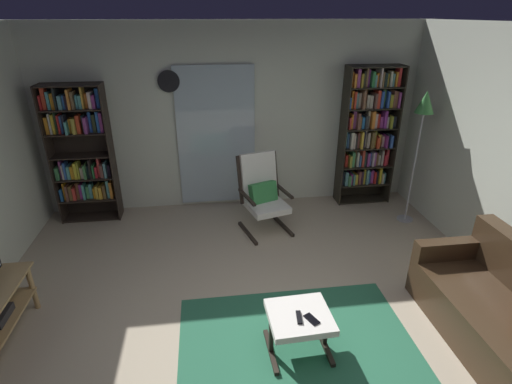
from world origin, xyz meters
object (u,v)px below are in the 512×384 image
bookshelf_near_sofa (368,132)px  cell_phone (312,319)px  lounge_armchair (263,191)px  ottoman (299,320)px  tv_remote (299,317)px  floor_lamp_by_shelf (424,113)px  bookshelf_near_tv (81,151)px  wall_clock (169,81)px

bookshelf_near_sofa → cell_phone: 3.38m
lounge_armchair → ottoman: 2.19m
lounge_armchair → ottoman: (-0.01, -2.18, -0.21)m
tv_remote → lounge_armchair: bearing=95.8°
floor_lamp_by_shelf → ottoman: bearing=-134.1°
lounge_armchair → cell_phone: 2.26m
bookshelf_near_sofa → ottoman: (-1.66, -2.83, -0.77)m
floor_lamp_by_shelf → bookshelf_near_tv: bearing=171.2°
lounge_armchair → wall_clock: bearing=145.3°
ottoman → cell_phone: size_ratio=3.85×
bookshelf_near_sofa → ottoman: size_ratio=3.77×
lounge_armchair → bookshelf_near_tv: bearing=165.4°
bookshelf_near_tv → floor_lamp_by_shelf: 4.48m
bookshelf_near_tv → bookshelf_near_sofa: size_ratio=0.92×
tv_remote → wall_clock: (-1.12, 3.02, 1.44)m
bookshelf_near_sofa → floor_lamp_by_shelf: (0.39, -0.72, 0.43)m
cell_phone → bookshelf_near_tv: bearing=104.4°
bookshelf_near_tv → lounge_armchair: bearing=-14.6°
lounge_armchair → cell_phone: size_ratio=7.30×
cell_phone → tv_remote: bearing=135.9°
tv_remote → floor_lamp_by_shelf: floor_lamp_by_shelf is taller
cell_phone → floor_lamp_by_shelf: size_ratio=0.08×
bookshelf_near_sofa → cell_phone: bookshelf_near_sofa is taller
bookshelf_near_sofa → lounge_armchair: bookshelf_near_sofa is taller
bookshelf_near_tv → tv_remote: 3.72m
bookshelf_near_sofa → cell_phone: size_ratio=14.50×
wall_clock → bookshelf_near_sofa: bearing=-2.9°
cell_phone → wall_clock: 3.59m
ottoman → floor_lamp_by_shelf: floor_lamp_by_shelf is taller
wall_clock → floor_lamp_by_shelf: bearing=-15.1°
lounge_armchair → tv_remote: (-0.03, -2.22, -0.13)m
lounge_armchair → cell_phone: bearing=-88.3°
tv_remote → wall_clock: 3.53m
bookshelf_near_tv → floor_lamp_by_shelf: bearing=-8.8°
lounge_armchair → wall_clock: wall_clock is taller
bookshelf_near_tv → tv_remote: (2.33, -2.84, -0.59)m
bookshelf_near_tv → bookshelf_near_sofa: (4.01, 0.04, 0.10)m
bookshelf_near_tv → bookshelf_near_sofa: bookshelf_near_sofa is taller
tv_remote → wall_clock: bearing=117.0°
bookshelf_near_tv → ottoman: bearing=-49.9°
ottoman → wall_clock: bearing=111.0°
ottoman → wall_clock: wall_clock is taller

